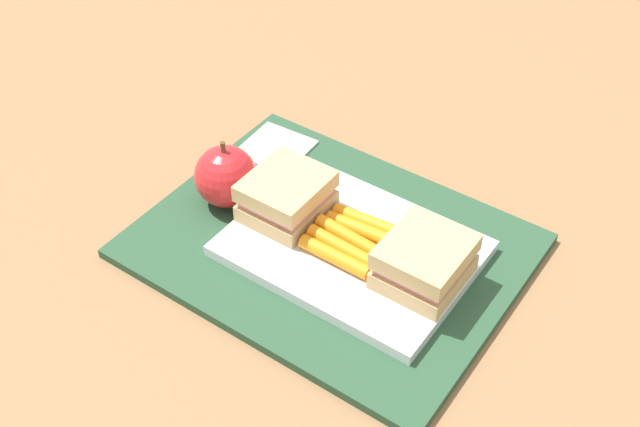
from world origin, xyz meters
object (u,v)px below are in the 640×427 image
at_px(carrot_sticks_bundle, 351,239).
at_px(apple, 226,176).
at_px(paper_napkin, 276,148).
at_px(food_tray, 352,248).
at_px(sandwich_half_left, 424,261).
at_px(sandwich_half_right, 286,196).

xyz_separation_m(carrot_sticks_bundle, apple, (0.15, 0.01, 0.01)).
distance_m(apple, paper_napkin, 0.10).
bearing_deg(food_tray, carrot_sticks_bundle, 29.55).
xyz_separation_m(food_tray, apple, (0.15, 0.01, 0.03)).
relative_size(sandwich_half_left, paper_napkin, 1.14).
xyz_separation_m(carrot_sticks_bundle, paper_napkin, (0.16, -0.09, -0.02)).
distance_m(sandwich_half_left, sandwich_half_right, 0.16).
bearing_deg(sandwich_half_right, food_tray, 180.00).
bearing_deg(sandwich_half_left, food_tray, 0.00).
relative_size(food_tray, apple, 3.03).
distance_m(sandwich_half_right, carrot_sticks_bundle, 0.08).
xyz_separation_m(sandwich_half_right, paper_napkin, (0.08, -0.09, -0.03)).
xyz_separation_m(apple, paper_napkin, (0.01, -0.10, -0.03)).
relative_size(carrot_sticks_bundle, paper_napkin, 1.11).
distance_m(food_tray, carrot_sticks_bundle, 0.01).
bearing_deg(sandwich_half_right, apple, 7.87).
bearing_deg(paper_napkin, apple, 97.16).
bearing_deg(sandwich_half_left, sandwich_half_right, 0.00).
relative_size(sandwich_half_right, carrot_sticks_bundle, 1.03).
distance_m(sandwich_half_right, apple, 0.07).
height_order(food_tray, sandwich_half_right, sandwich_half_right).
distance_m(food_tray, paper_napkin, 0.18).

